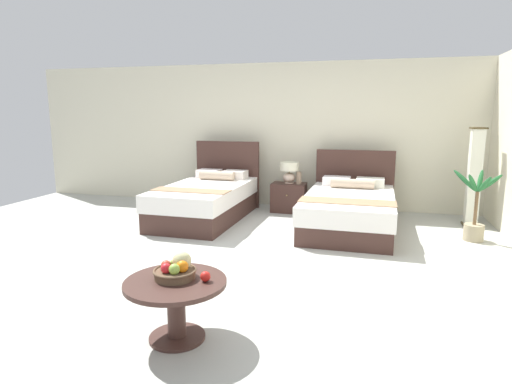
{
  "coord_description": "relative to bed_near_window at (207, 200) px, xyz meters",
  "views": [
    {
      "loc": [
        1.37,
        -4.68,
        1.69
      ],
      "look_at": [
        0.01,
        0.47,
        0.7
      ],
      "focal_mm": 29.96,
      "sensor_mm": 36.0,
      "label": 1
    }
  ],
  "objects": [
    {
      "name": "ground_plane",
      "position": [
        1.13,
        -1.64,
        -0.32
      ],
      "size": [
        10.22,
        9.64,
        0.02
      ],
      "primitive_type": "cube",
      "color": "#B0B1A8"
    },
    {
      "name": "wall_back",
      "position": [
        1.13,
        1.38,
        0.97
      ],
      "size": [
        10.22,
        0.12,
        2.57
      ],
      "primitive_type": "cube",
      "color": "beige",
      "rests_on": "ground"
    },
    {
      "name": "bed_near_window",
      "position": [
        0.0,
        0.0,
        0.0
      ],
      "size": [
        1.21,
        2.22,
        1.19
      ],
      "color": "#402721",
      "rests_on": "ground"
    },
    {
      "name": "bed_near_corner",
      "position": [
        2.26,
        -0.0,
        -0.02
      ],
      "size": [
        1.32,
        2.23,
        1.08
      ],
      "color": "#402721",
      "rests_on": "ground"
    },
    {
      "name": "nightstand",
      "position": [
        1.19,
        0.83,
        -0.07
      ],
      "size": [
        0.59,
        0.41,
        0.5
      ],
      "color": "#402721",
      "rests_on": "ground"
    },
    {
      "name": "table_lamp",
      "position": [
        1.19,
        0.85,
        0.4
      ],
      "size": [
        0.32,
        0.32,
        0.36
      ],
      "color": "beige",
      "rests_on": "nightstand"
    },
    {
      "name": "vase",
      "position": [
        1.37,
        0.79,
        0.29
      ],
      "size": [
        0.09,
        0.09,
        0.21
      ],
      "color": "#8E755E",
      "rests_on": "nightstand"
    },
    {
      "name": "coffee_table",
      "position": [
        1.15,
        -3.57,
        0.02
      ],
      "size": [
        0.76,
        0.76,
        0.47
      ],
      "color": "#402721",
      "rests_on": "ground"
    },
    {
      "name": "fruit_bowl",
      "position": [
        1.13,
        -3.52,
        0.22
      ],
      "size": [
        0.33,
        0.33,
        0.19
      ],
      "color": "brown",
      "rests_on": "coffee_table"
    },
    {
      "name": "loose_apple",
      "position": [
        1.37,
        -3.53,
        0.19
      ],
      "size": [
        0.08,
        0.08,
        0.08
      ],
      "color": "red",
      "rests_on": "coffee_table"
    },
    {
      "name": "floor_lamp_corner",
      "position": [
        4.04,
        0.64,
        0.43
      ],
      "size": [
        0.22,
        0.22,
        1.48
      ],
      "color": "#41351C",
      "rests_on": "ground"
    },
    {
      "name": "potted_palm",
      "position": [
        3.9,
        -0.22,
        0.01
      ],
      "size": [
        0.61,
        0.47,
        0.96
      ],
      "color": "tan",
      "rests_on": "ground"
    }
  ]
}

